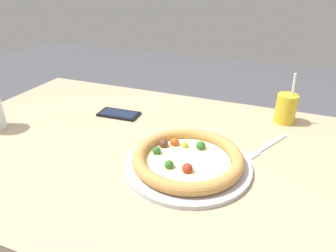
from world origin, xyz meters
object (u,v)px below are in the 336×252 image
Objects in this scene: pizza_near at (188,160)px; cell_phone at (119,114)px; fork at (266,147)px; drink_cup_colored at (286,108)px.

cell_phone is at bearing 146.99° from pizza_near.
fork is 1.23× the size of cell_phone.
pizza_near is 1.82× the size of fork.
fork is at bearing -101.46° from drink_cup_colored.
pizza_near is 2.23× the size of cell_phone.
fork is 0.53m from cell_phone.
fork is at bearing 44.06° from pizza_near.
pizza_near is 1.91× the size of drink_cup_colored.
cell_phone is (-0.57, -0.17, -0.05)m from drink_cup_colored.
cell_phone is at bearing 175.79° from fork.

